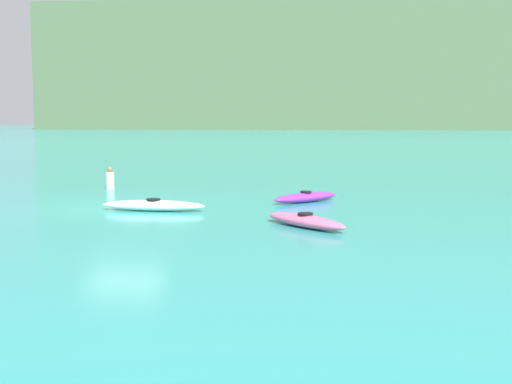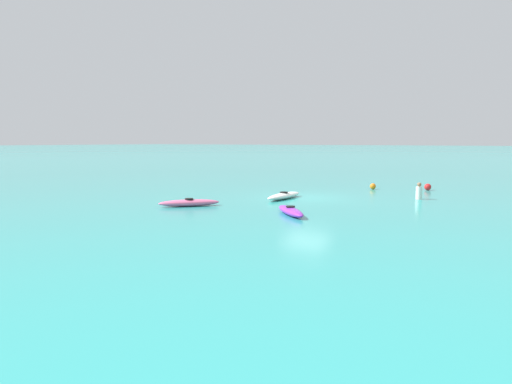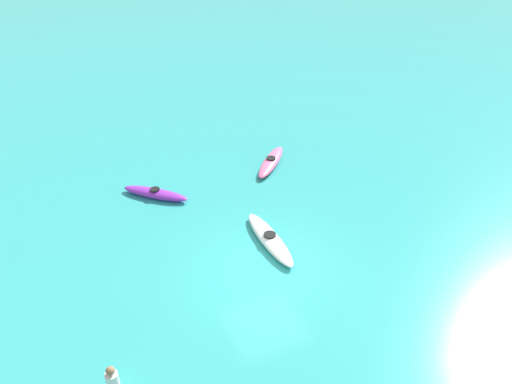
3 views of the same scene
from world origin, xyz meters
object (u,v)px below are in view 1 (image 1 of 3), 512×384
Objects in this scene: kayak_purple at (306,197)px; kayak_pink at (305,221)px; kayak_white at (153,205)px; person_near_shore at (110,179)px.

kayak_purple is 5.16m from kayak_pink.
kayak_white is at bearing 152.49° from kayak_pink.
kayak_white is 7.03m from person_near_shore.
person_near_shore is at bearing 157.18° from kayak_purple.
kayak_white is 3.62× the size of person_near_shore.
kayak_pink is at bearing -27.51° from kayak_white.
kayak_white is 1.31× the size of kayak_pink.
person_near_shore is (-8.27, 8.52, 0.22)m from kayak_pink.
kayak_white is 5.32m from kayak_pink.
kayak_pink is at bearing -45.84° from person_near_shore.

